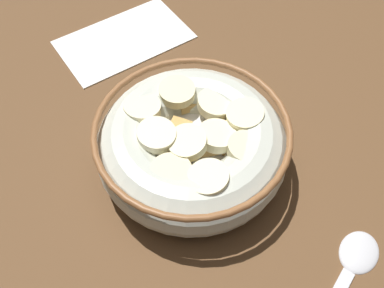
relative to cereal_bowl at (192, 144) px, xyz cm
name	(u,v)px	position (x,y,z in cm)	size (l,w,h in cm)	color
ground_plane	(192,168)	(0.03, -0.03, -4.04)	(93.53, 93.53, 2.00)	brown
cereal_bowl	(192,144)	(0.00, 0.00, 0.00)	(17.34, 17.34, 5.90)	beige
spoon	(350,270)	(-2.38, 16.41, -2.70)	(14.88, 5.09, 0.80)	silver
folded_napkin	(124,39)	(-5.53, -18.26, -2.89)	(15.00, 9.00, 0.30)	white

